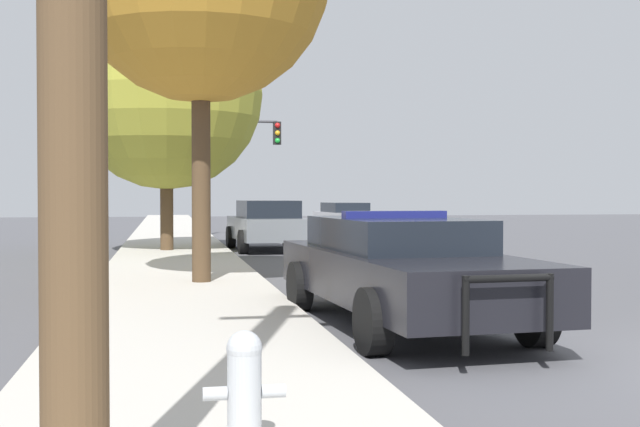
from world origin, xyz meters
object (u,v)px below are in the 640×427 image
Objects in this scene: car_background_midblock at (267,224)px; tree_sidewalk_mid at (166,93)px; traffic_light at (232,151)px; car_background_oncoming at (346,217)px; fire_hydrant at (244,387)px; police_car at (400,267)px.

car_background_midblock is 0.62× the size of tree_sidewalk_mid.
traffic_light reaches higher than car_background_oncoming.
traffic_light is at bearing 89.92° from car_background_midblock.
car_background_midblock is (0.36, -7.91, -2.58)m from traffic_light.
fire_hydrant is 0.16× the size of car_background_midblock.
car_background_midblock reaches higher than car_background_oncoming.
police_car is 1.27× the size of car_background_midblock.
car_background_oncoming is (4.55, 22.96, -0.02)m from police_car.
tree_sidewalk_mid is (-2.90, -1.13, 3.64)m from car_background_midblock.
car_background_oncoming is 0.66× the size of tree_sidewalk_mid.
tree_sidewalk_mid is at bearing 50.21° from car_background_oncoming.
car_background_oncoming is (4.46, 9.11, -0.06)m from car_background_midblock.
car_background_midblock is at bearing 59.83° from car_background_oncoming.
car_background_oncoming is at bearing 75.96° from fire_hydrant.
car_background_oncoming is 13.14m from tree_sidewalk_mid.
police_car is at bearing -77.50° from tree_sidewalk_mid.
police_car is 1.19× the size of car_background_oncoming.
traffic_light is at bearing -93.01° from police_car.
traffic_light is 8.32m from car_background_midblock.
fire_hydrant is at bearing -94.61° from traffic_light.
traffic_light is 0.99× the size of car_background_oncoming.
traffic_light reaches higher than fire_hydrant.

